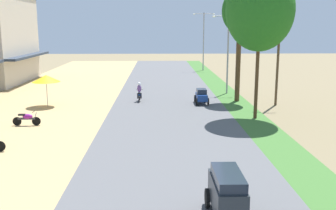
{
  "coord_description": "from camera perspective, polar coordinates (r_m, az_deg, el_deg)",
  "views": [
    {
      "loc": [
        -0.84,
        -2.26,
        6.39
      ],
      "look_at": [
        -0.22,
        20.71,
        1.73
      ],
      "focal_mm": 41.67,
      "sensor_mm": 36.0,
      "label": 1
    }
  ],
  "objects": [
    {
      "name": "motorbike_ahead_second",
      "position": [
        33.29,
        -4.21,
        1.87
      ],
      "size": [
        0.54,
        1.8,
        1.66
      ],
      "color": "black",
      "rests_on": "road_strip"
    },
    {
      "name": "median_tree_second",
      "position": [
        27.29,
        13.29,
        13.3
      ],
      "size": [
        4.55,
        4.55,
        10.08
      ],
      "color": "#4C351E",
      "rests_on": "median_strip"
    },
    {
      "name": "parked_motorbike_fifth",
      "position": [
        26.8,
        -19.94,
        -1.81
      ],
      "size": [
        1.8,
        0.54,
        0.94
      ],
      "color": "black",
      "rests_on": "dirt_shoulder"
    },
    {
      "name": "median_tree_third",
      "position": [
        33.54,
        10.48,
        13.2
      ],
      "size": [
        2.98,
        2.98,
        9.44
      ],
      "color": "#4C351E",
      "rests_on": "median_strip"
    },
    {
      "name": "vendor_umbrella",
      "position": [
        32.45,
        -17.41,
        3.72
      ],
      "size": [
        2.2,
        2.2,
        2.52
      ],
      "color": "#99999E",
      "rests_on": "dirt_shoulder"
    },
    {
      "name": "utility_pole_near",
      "position": [
        32.69,
        15.87,
        7.98
      ],
      "size": [
        1.8,
        0.2,
        8.92
      ],
      "color": "brown",
      "rests_on": "ground"
    },
    {
      "name": "car_hatchback_blue",
      "position": [
        32.29,
        4.92,
        1.36
      ],
      "size": [
        1.04,
        2.0,
        1.23
      ],
      "color": "navy",
      "rests_on": "road_strip"
    },
    {
      "name": "streetlamp_mid",
      "position": [
        56.96,
        5.23,
        9.8
      ],
      "size": [
        3.16,
        0.2,
        8.22
      ],
      "color": "gray",
      "rests_on": "median_strip"
    },
    {
      "name": "car_van_charcoal",
      "position": [
        13.27,
        8.64,
        -12.52
      ],
      "size": [
        1.19,
        2.41,
        1.67
      ],
      "color": "#282D33",
      "rests_on": "road_strip"
    },
    {
      "name": "streetlamp_near",
      "position": [
        37.42,
        8.77,
        8.22
      ],
      "size": [
        3.16,
        0.2,
        7.41
      ],
      "color": "gray",
      "rests_on": "median_strip"
    }
  ]
}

